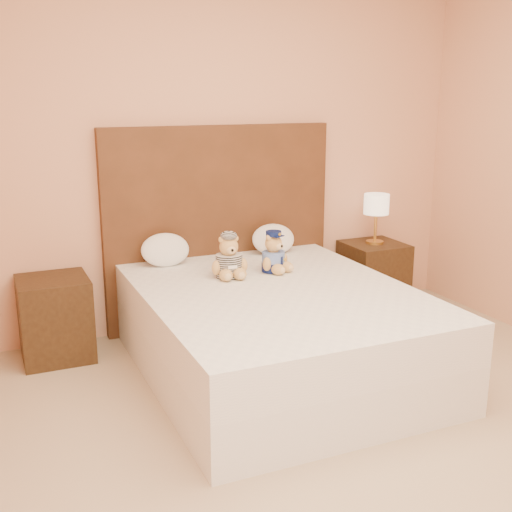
# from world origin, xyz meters

# --- Properties ---
(ground) EXTENTS (4.00, 4.50, 0.00)m
(ground) POSITION_xyz_m (0.00, 0.00, 0.00)
(ground) COLOR tan
(ground) RESTS_ON ground
(room_walls) EXTENTS (4.04, 4.52, 2.72)m
(room_walls) POSITION_xyz_m (0.00, 0.46, 1.81)
(room_walls) COLOR tan
(room_walls) RESTS_ON ground
(bed) EXTENTS (1.60, 2.00, 0.55)m
(bed) POSITION_xyz_m (0.00, 1.20, 0.28)
(bed) COLOR white
(bed) RESTS_ON ground
(headboard) EXTENTS (1.75, 0.08, 1.50)m
(headboard) POSITION_xyz_m (0.00, 2.21, 0.75)
(headboard) COLOR #532E18
(headboard) RESTS_ON ground
(nightstand_left) EXTENTS (0.45, 0.45, 0.55)m
(nightstand_left) POSITION_xyz_m (-1.25, 2.00, 0.28)
(nightstand_left) COLOR #392612
(nightstand_left) RESTS_ON ground
(nightstand_right) EXTENTS (0.45, 0.45, 0.55)m
(nightstand_right) POSITION_xyz_m (1.25, 2.00, 0.28)
(nightstand_right) COLOR #392612
(nightstand_right) RESTS_ON ground
(lamp) EXTENTS (0.20, 0.20, 0.40)m
(lamp) POSITION_xyz_m (1.25, 2.00, 0.85)
(lamp) COLOR gold
(lamp) RESTS_ON nightstand_right
(teddy_police) EXTENTS (0.31, 0.31, 0.28)m
(teddy_police) POSITION_xyz_m (0.15, 1.58, 0.69)
(teddy_police) COLOR #AF7B44
(teddy_police) RESTS_ON bed
(teddy_prisoner) EXTENTS (0.27, 0.26, 0.29)m
(teddy_prisoner) POSITION_xyz_m (-0.17, 1.57, 0.69)
(teddy_prisoner) COLOR #AF7B44
(teddy_prisoner) RESTS_ON bed
(pillow_left) EXTENTS (0.35, 0.22, 0.24)m
(pillow_left) POSITION_xyz_m (-0.47, 2.03, 0.67)
(pillow_left) COLOR white
(pillow_left) RESTS_ON bed
(pillow_right) EXTENTS (0.34, 0.22, 0.24)m
(pillow_right) POSITION_xyz_m (0.36, 2.03, 0.67)
(pillow_right) COLOR white
(pillow_right) RESTS_ON bed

